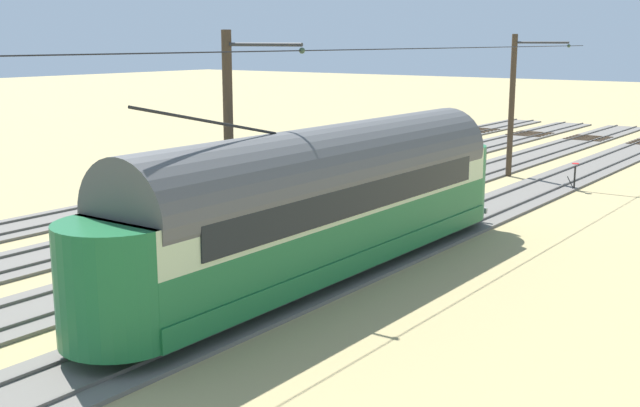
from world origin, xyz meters
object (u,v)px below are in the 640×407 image
Objects in this scene: vintage_streetcar at (327,199)px; switch_stand at (574,175)px; catenary_pole_mid_near at (231,148)px; catenary_pole_foreground at (513,103)px.

switch_stand is at bearing -94.24° from vintage_streetcar.
catenary_pole_mid_near is 5.58× the size of switch_stand.
catenary_pole_foreground is at bearing -82.42° from vintage_streetcar.
catenary_pole_mid_near reaches higher than vintage_streetcar.
vintage_streetcar is 2.53× the size of catenary_pole_mid_near.
switch_stand is (-3.82, -18.35, -2.91)m from catenary_pole_mid_near.
catenary_pole_foreground is 20.26m from catenary_pole_mid_near.
catenary_pole_foreground is at bearing -90.00° from catenary_pole_mid_near.
vintage_streetcar reaches higher than switch_stand.
catenary_pole_foreground reaches higher than vintage_streetcar.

